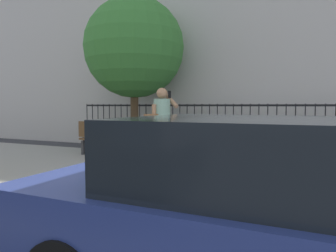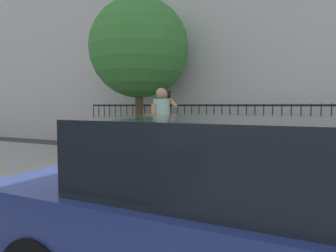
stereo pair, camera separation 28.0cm
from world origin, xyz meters
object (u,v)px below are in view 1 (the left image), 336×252
pedestrian_on_phone (161,124)px  street_bench (105,138)px  street_tree_near (134,48)px  parked_hatchback (277,217)px

pedestrian_on_phone → street_bench: 2.84m
pedestrian_on_phone → street_tree_near: size_ratio=0.35×
street_bench → street_tree_near: street_tree_near is taller
parked_hatchback → pedestrian_on_phone: (-2.59, 3.39, 0.47)m
parked_hatchback → pedestrian_on_phone: pedestrian_on_phone is taller
parked_hatchback → street_tree_near: 8.79m
street_bench → street_tree_near: (-0.11, 1.81, 2.76)m
street_tree_near → parked_hatchback: bearing=-52.4°
parked_hatchback → pedestrian_on_phone: 4.30m
parked_hatchback → pedestrian_on_phone: bearing=127.4°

